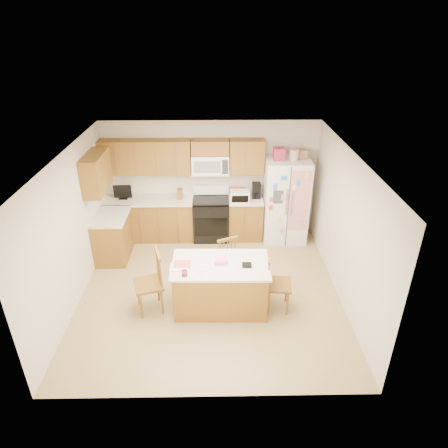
{
  "coord_description": "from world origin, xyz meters",
  "views": [
    {
      "loc": [
        0.15,
        -5.78,
        4.37
      ],
      "look_at": [
        0.25,
        0.35,
        1.15
      ],
      "focal_mm": 32.0,
      "sensor_mm": 36.0,
      "label": 1
    }
  ],
  "objects_px": {
    "stove": "(211,218)",
    "refrigerator": "(285,200)",
    "windsor_chair_back": "(224,259)",
    "island": "(220,285)",
    "windsor_chair_left": "(150,283)",
    "windsor_chair_right": "(277,284)"
  },
  "relations": [
    {
      "from": "windsor_chair_right",
      "to": "refrigerator",
      "type": "bearing_deg",
      "value": 78.7
    },
    {
      "from": "stove",
      "to": "windsor_chair_back",
      "type": "distance_m",
      "value": 1.62
    },
    {
      "from": "windsor_chair_back",
      "to": "refrigerator",
      "type": "bearing_deg",
      "value": 49.47
    },
    {
      "from": "stove",
      "to": "island",
      "type": "bearing_deg",
      "value": -85.71
    },
    {
      "from": "stove",
      "to": "island",
      "type": "distance_m",
      "value": 2.39
    },
    {
      "from": "refrigerator",
      "to": "windsor_chair_left",
      "type": "distance_m",
      "value": 3.48
    },
    {
      "from": "stove",
      "to": "windsor_chair_back",
      "type": "bearing_deg",
      "value": -80.93
    },
    {
      "from": "refrigerator",
      "to": "island",
      "type": "distance_m",
      "value": 2.75
    },
    {
      "from": "refrigerator",
      "to": "windsor_chair_right",
      "type": "height_order",
      "value": "refrigerator"
    },
    {
      "from": "island",
      "to": "windsor_chair_right",
      "type": "relative_size",
      "value": 1.56
    },
    {
      "from": "island",
      "to": "windsor_chair_left",
      "type": "xyz_separation_m",
      "value": [
        -1.14,
        -0.04,
        0.08
      ]
    },
    {
      "from": "refrigerator",
      "to": "island",
      "type": "bearing_deg",
      "value": -120.99
    },
    {
      "from": "island",
      "to": "windsor_chair_right",
      "type": "height_order",
      "value": "windsor_chair_right"
    },
    {
      "from": "refrigerator",
      "to": "windsor_chair_right",
      "type": "bearing_deg",
      "value": -101.3
    },
    {
      "from": "refrigerator",
      "to": "windsor_chair_back",
      "type": "relative_size",
      "value": 2.15
    },
    {
      "from": "island",
      "to": "refrigerator",
      "type": "bearing_deg",
      "value": 59.01
    },
    {
      "from": "windsor_chair_left",
      "to": "windsor_chair_back",
      "type": "relative_size",
      "value": 1.15
    },
    {
      "from": "stove",
      "to": "refrigerator",
      "type": "distance_m",
      "value": 1.63
    },
    {
      "from": "stove",
      "to": "refrigerator",
      "type": "xyz_separation_m",
      "value": [
        1.57,
        -0.06,
        0.45
      ]
    },
    {
      "from": "island",
      "to": "windsor_chair_left",
      "type": "distance_m",
      "value": 1.14
    },
    {
      "from": "windsor_chair_back",
      "to": "windsor_chair_right",
      "type": "relative_size",
      "value": 0.94
    },
    {
      "from": "island",
      "to": "windsor_chair_left",
      "type": "height_order",
      "value": "windsor_chair_left"
    }
  ]
}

